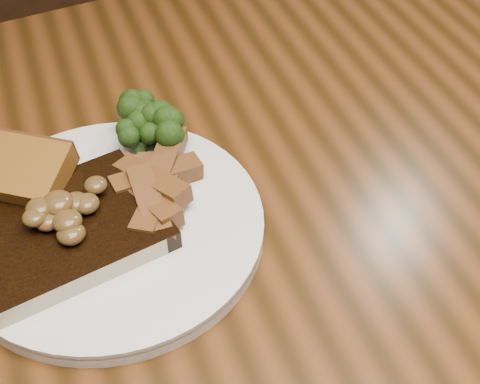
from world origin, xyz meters
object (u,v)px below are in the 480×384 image
object	(u,v)px
dining_table	(239,273)
plate	(111,228)
chair_far	(66,101)
steak	(65,232)
potato_wedges	(181,192)
garlic_bread	(10,185)

from	to	relation	value
dining_table	plate	distance (m)	0.15
chair_far	steak	world-z (taller)	chair_far
chair_far	potato_wedges	bearing A→B (deg)	90.35
dining_table	potato_wedges	size ratio (longest dim) A/B	15.29
chair_far	plate	distance (m)	0.58
dining_table	garlic_bread	bearing A→B (deg)	158.42
dining_table	potato_wedges	bearing A→B (deg)	163.93
chair_far	plate	xyz separation A→B (m)	(-0.00, -0.52, 0.25)
garlic_bread	potato_wedges	size ratio (longest dim) A/B	1.03
garlic_bread	potato_wedges	xyz separation A→B (m)	(0.14, -0.06, 0.00)
dining_table	plate	bearing A→B (deg)	174.92
dining_table	steak	xyz separation A→B (m)	(-0.15, 0.00, 0.12)
chair_far	steak	bearing A→B (deg)	79.37
dining_table	chair_far	xyz separation A→B (m)	(-0.11, 0.53, -0.15)
chair_far	plate	bearing A→B (deg)	83.37
garlic_bread	potato_wedges	distance (m)	0.15
dining_table	garlic_bread	size ratio (longest dim) A/B	14.86
chair_far	plate	size ratio (longest dim) A/B	3.58
chair_far	steak	distance (m)	0.59
potato_wedges	plate	bearing A→B (deg)	-176.49
chair_far	potato_wedges	size ratio (longest dim) A/B	8.86
chair_far	garlic_bread	size ratio (longest dim) A/B	8.61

